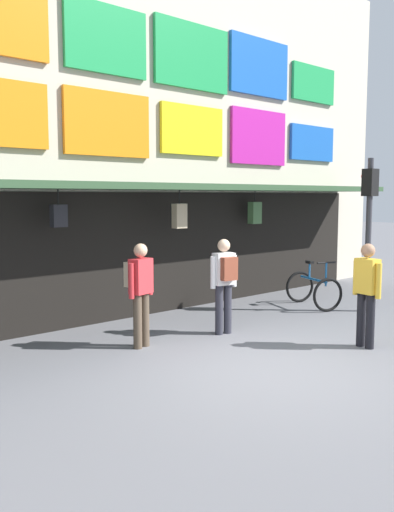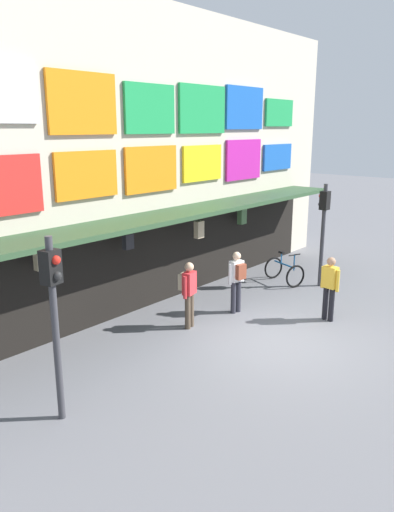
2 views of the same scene
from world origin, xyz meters
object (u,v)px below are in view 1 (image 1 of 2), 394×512
traffic_light_far (369,210)px  pedestrian_in_red (367,289)px  bicycle_parked (313,289)px  pedestrian_in_black (224,279)px  pedestrian_in_yellow (140,287)px

traffic_light_far → pedestrian_in_red: bearing=-149.2°
bicycle_parked → pedestrian_in_red: bearing=-129.1°
pedestrian_in_black → bicycle_parked: bearing=6.9°
bicycle_parked → pedestrian_in_red: 3.26m
traffic_light_far → pedestrian_in_black: size_ratio=1.90×
pedestrian_in_black → traffic_light_far: bearing=-10.0°
pedestrian_in_yellow → pedestrian_in_black: bearing=-11.1°
pedestrian_in_black → pedestrian_in_red: same height
bicycle_parked → pedestrian_in_black: pedestrian_in_black is taller
bicycle_parked → pedestrian_in_yellow: size_ratio=0.80×
traffic_light_far → pedestrian_in_red: traffic_light_far is taller
bicycle_parked → pedestrian_in_yellow: 4.75m
traffic_light_far → pedestrian_in_black: traffic_light_far is taller
traffic_light_far → pedestrian_in_red: (-2.49, -1.49, -1.19)m
pedestrian_in_yellow → pedestrian_in_red: bearing=-42.2°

